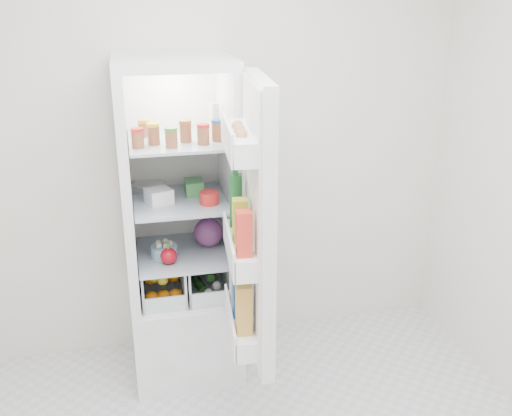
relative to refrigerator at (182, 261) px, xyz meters
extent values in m
cube|color=silver|center=(0.20, 0.25, 0.63)|extent=(3.00, 0.02, 2.60)
cube|color=white|center=(0.00, -0.04, -0.42)|extent=(0.60, 0.60, 0.50)
cube|color=white|center=(0.00, -0.04, 1.11)|extent=(0.60, 0.60, 0.05)
cube|color=white|center=(0.00, 0.24, 0.46)|extent=(0.60, 0.05, 1.25)
cube|color=white|center=(-0.28, -0.04, 0.46)|extent=(0.05, 0.60, 1.25)
cube|color=white|center=(0.27, -0.04, 0.46)|extent=(0.05, 0.60, 1.25)
cube|color=white|center=(0.00, 0.21, 0.46)|extent=(0.50, 0.01, 1.25)
sphere|color=white|center=(0.00, 0.17, 1.04)|extent=(0.05, 0.05, 0.05)
cube|color=#A3B0BF|center=(0.00, -0.06, 0.07)|extent=(0.49, 0.53, 0.01)
cube|color=#A3B0BF|center=(0.00, -0.06, 0.38)|extent=(0.49, 0.53, 0.02)
cube|color=#A3B0BF|center=(0.00, -0.06, 0.71)|extent=(0.49, 0.53, 0.02)
cylinder|color=#B21919|center=(-0.20, -0.20, 0.76)|extent=(0.06, 0.06, 0.08)
cylinder|color=gold|center=(-0.12, -0.15, 0.76)|extent=(0.06, 0.06, 0.08)
cylinder|color=#267226|center=(-0.04, -0.23, 0.76)|extent=(0.06, 0.06, 0.08)
cylinder|color=brown|center=(0.04, -0.13, 0.76)|extent=(0.06, 0.06, 0.08)
cylinder|color=#B21919|center=(0.12, -0.20, 0.76)|extent=(0.06, 0.06, 0.08)
cylinder|color=#194C8C|center=(0.20, -0.15, 0.76)|extent=(0.06, 0.06, 0.08)
cylinder|color=#BF8C19|center=(-0.16, 0.03, 0.76)|extent=(0.06, 0.06, 0.08)
cylinder|color=silver|center=(0.21, -0.02, 0.81)|extent=(0.06, 0.06, 0.17)
cube|color=white|center=(-0.11, -0.09, 0.43)|extent=(0.16, 0.16, 0.08)
cylinder|color=red|center=(0.15, -0.16, 0.43)|extent=(0.13, 0.13, 0.07)
cube|color=silver|center=(-0.16, 0.12, 0.41)|extent=(0.20, 0.17, 0.04)
cube|color=#439449|center=(0.09, 0.02, 0.43)|extent=(0.10, 0.14, 0.08)
sphere|color=#61215F|center=(0.15, -0.01, 0.16)|extent=(0.16, 0.16, 0.16)
sphere|color=#B50B19|center=(-0.08, -0.19, 0.13)|extent=(0.09, 0.09, 0.09)
cylinder|color=#87B2CA|center=(-0.10, -0.11, 0.12)|extent=(0.17, 0.17, 0.07)
sphere|color=orange|center=(-0.19, -0.18, -0.12)|extent=(0.07, 0.07, 0.07)
sphere|color=orange|center=(-0.12, -0.18, -0.12)|extent=(0.07, 0.07, 0.07)
sphere|color=orange|center=(-0.06, -0.18, -0.12)|extent=(0.07, 0.07, 0.07)
sphere|color=orange|center=(-0.19, -0.06, -0.06)|extent=(0.07, 0.07, 0.07)
sphere|color=orange|center=(-0.12, -0.06, -0.06)|extent=(0.07, 0.07, 0.07)
sphere|color=orange|center=(-0.06, -0.06, -0.06)|extent=(0.07, 0.07, 0.07)
sphere|color=yellow|center=(-0.16, -0.12, -0.03)|extent=(0.06, 0.06, 0.06)
sphere|color=yellow|center=(-0.09, -0.01, -0.03)|extent=(0.06, 0.06, 0.06)
sphere|color=yellow|center=(-0.12, -0.16, -0.03)|extent=(0.06, 0.06, 0.06)
cylinder|color=#26511B|center=(0.08, -0.06, -0.13)|extent=(0.09, 0.21, 0.05)
cylinder|color=#26511B|center=(0.16, -0.01, -0.08)|extent=(0.08, 0.21, 0.05)
sphere|color=white|center=(0.12, -0.18, -0.13)|extent=(0.05, 0.05, 0.05)
sphere|color=white|center=(0.17, -0.16, -0.10)|extent=(0.05, 0.05, 0.05)
cube|color=white|center=(0.30, -0.64, 0.46)|extent=(0.11, 0.60, 1.30)
cube|color=white|center=(0.27, -0.64, 0.46)|extent=(0.06, 0.56, 1.26)
cube|color=white|center=(0.22, -0.63, 0.83)|extent=(0.15, 0.51, 0.10)
cube|color=white|center=(0.22, -0.63, 0.33)|extent=(0.15, 0.51, 0.10)
cube|color=white|center=(0.22, -0.63, -0.07)|extent=(0.15, 0.51, 0.10)
sphere|color=#A8744B|center=(0.20, -0.75, 0.89)|extent=(0.05, 0.05, 0.05)
sphere|color=#A8744B|center=(0.21, -0.67, 0.89)|extent=(0.05, 0.05, 0.05)
sphere|color=#A8744B|center=(0.22, -0.59, 0.89)|extent=(0.05, 0.05, 0.05)
cylinder|color=#175022|center=(0.23, -0.48, 0.51)|extent=(0.06, 0.06, 0.26)
cube|color=gold|center=(0.21, -0.66, 0.48)|extent=(0.07, 0.07, 0.20)
cube|color=#F03B2A|center=(0.20, -0.81, 0.48)|extent=(0.07, 0.07, 0.20)
cube|color=white|center=(0.23, -0.48, 0.10)|extent=(0.08, 0.08, 0.24)
cube|color=#225CAA|center=(0.21, -0.63, 0.10)|extent=(0.08, 0.08, 0.24)
cube|color=gold|center=(0.20, -0.78, 0.10)|extent=(0.08, 0.08, 0.24)
camera|label=1|loc=(-0.25, -2.96, 1.42)|focal=40.00mm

